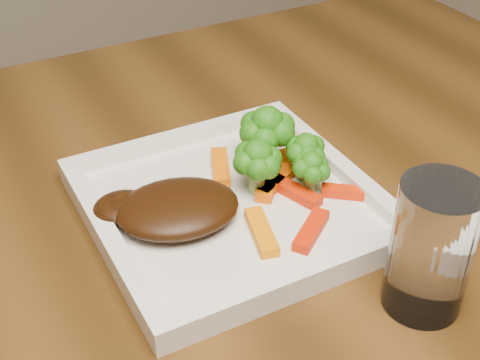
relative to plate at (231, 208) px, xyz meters
name	(u,v)px	position (x,y,z in m)	size (l,w,h in m)	color
plate	(231,208)	(0.00, 0.00, 0.00)	(0.27, 0.27, 0.01)	white
steak	(178,208)	(-0.06, 0.00, 0.02)	(0.12, 0.09, 0.03)	#311807
broccoli_0	(267,138)	(0.06, 0.04, 0.04)	(0.07, 0.07, 0.07)	#2E6210
broccoli_1	(306,152)	(0.09, 0.00, 0.04)	(0.05, 0.05, 0.06)	#116A12
broccoli_2	(311,168)	(0.08, -0.02, 0.04)	(0.04, 0.04, 0.06)	#2A6110
broccoli_3	(257,166)	(0.03, 0.00, 0.04)	(0.06, 0.06, 0.06)	#175E0F
carrot_0	(311,230)	(0.04, -0.08, 0.01)	(0.06, 0.02, 0.01)	red
carrot_1	(346,192)	(0.11, -0.04, 0.01)	(0.05, 0.01, 0.01)	red
carrot_2	(261,232)	(0.00, -0.06, 0.01)	(0.06, 0.02, 0.01)	orange
carrot_3	(296,153)	(0.10, 0.04, 0.01)	(0.06, 0.02, 0.01)	#D66003
carrot_4	(220,167)	(0.02, 0.05, 0.01)	(0.06, 0.02, 0.01)	orange
carrot_5	(295,192)	(0.06, -0.02, 0.01)	(0.06, 0.02, 0.01)	red
carrot_6	(269,181)	(0.05, 0.01, 0.01)	(0.06, 0.02, 0.01)	#FB5F04
drinking_glass	(431,249)	(0.09, -0.18, 0.05)	(0.07, 0.07, 0.12)	white
carrot_7	(277,181)	(0.06, 0.01, 0.01)	(0.06, 0.02, 0.01)	#C84403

